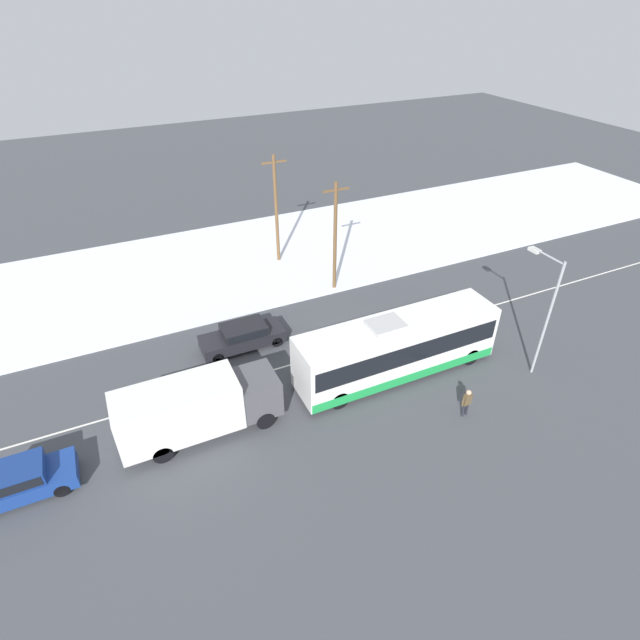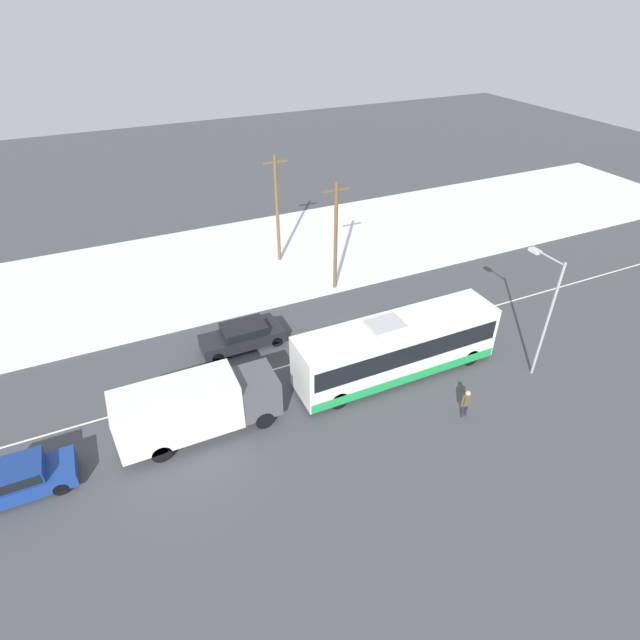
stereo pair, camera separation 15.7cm
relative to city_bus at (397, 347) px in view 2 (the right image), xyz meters
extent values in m
plane|color=#424449|center=(-0.62, 2.98, -1.71)|extent=(120.00, 120.00, 0.00)
cube|color=silver|center=(-0.62, 15.95, -1.65)|extent=(80.00, 14.27, 0.12)
cube|color=silver|center=(-0.62, 2.98, -1.71)|extent=(60.00, 0.12, 0.00)
cube|color=white|center=(0.00, 0.00, 0.06)|extent=(11.12, 2.55, 2.99)
cube|color=black|center=(0.00, 0.00, 0.42)|extent=(10.68, 2.57, 1.13)
cube|color=green|center=(0.00, 0.00, -1.16)|extent=(11.01, 2.57, 0.54)
cube|color=#B2B2B2|center=(-0.83, 0.00, 1.67)|extent=(1.80, 1.40, 0.24)
cylinder|color=black|center=(4.16, -1.14, -1.21)|extent=(1.00, 0.28, 1.00)
cylinder|color=black|center=(4.16, 1.13, -1.21)|extent=(1.00, 0.28, 1.00)
cylinder|color=black|center=(-3.96, -1.14, -1.21)|extent=(1.00, 0.28, 1.00)
cylinder|color=black|center=(-3.96, 1.13, -1.21)|extent=(1.00, 0.28, 1.00)
cube|color=silver|center=(-11.44, 0.18, 0.00)|extent=(5.48, 2.30, 2.44)
cube|color=#4C4C51|center=(-7.75, 0.18, -0.26)|extent=(1.90, 2.18, 1.90)
cube|color=black|center=(-6.82, 0.18, 0.12)|extent=(0.06, 1.96, 0.84)
cylinder|color=black|center=(-7.75, -0.84, -1.26)|extent=(0.90, 0.26, 0.90)
cylinder|color=black|center=(-7.75, 1.20, -1.26)|extent=(0.90, 0.26, 0.90)
cylinder|color=black|center=(-12.54, -0.84, -1.26)|extent=(0.90, 0.26, 0.90)
cylinder|color=black|center=(-12.54, 1.20, -1.26)|extent=(0.90, 0.26, 0.90)
cube|color=black|center=(-6.76, 5.72, -1.13)|extent=(4.80, 1.80, 0.71)
cube|color=black|center=(-6.64, 5.72, -0.51)|extent=(2.50, 1.66, 0.53)
cube|color=black|center=(-6.64, 5.72, -0.50)|extent=(2.30, 1.69, 0.42)
cylinder|color=black|center=(-8.46, 4.93, -1.39)|extent=(0.64, 0.22, 0.64)
cylinder|color=black|center=(-8.46, 6.51, -1.39)|extent=(0.64, 0.22, 0.64)
cylinder|color=black|center=(-4.96, 4.93, -1.39)|extent=(0.64, 0.22, 0.64)
cylinder|color=black|center=(-4.96, 6.51, -1.39)|extent=(0.64, 0.22, 0.64)
cube|color=navy|center=(-18.03, -0.06, -1.14)|extent=(4.15, 1.80, 0.70)
cube|color=navy|center=(-18.14, -0.06, -0.50)|extent=(2.16, 1.66, 0.58)
cube|color=black|center=(-18.14, -0.06, -0.49)|extent=(1.98, 1.69, 0.46)
cylinder|color=black|center=(-16.66, -0.85, -1.39)|extent=(0.64, 0.22, 0.64)
cylinder|color=black|center=(-16.66, 0.73, -1.39)|extent=(0.64, 0.22, 0.64)
cylinder|color=#23232D|center=(1.24, -4.23, -1.34)|extent=(0.11, 0.11, 0.74)
cylinder|color=#23232D|center=(1.46, -4.23, -1.34)|extent=(0.11, 0.11, 0.74)
cube|color=brown|center=(1.35, -4.23, -0.66)|extent=(0.39, 0.21, 0.61)
sphere|color=tan|center=(1.35, -4.23, -0.22)|extent=(0.26, 0.26, 0.26)
cylinder|color=brown|center=(1.11, -4.23, -0.69)|extent=(0.10, 0.10, 0.58)
cylinder|color=brown|center=(1.59, -4.23, -0.69)|extent=(0.10, 0.10, 0.58)
cylinder|color=#9EA3A8|center=(6.80, -3.16, 1.66)|extent=(0.14, 0.14, 6.74)
cylinder|color=#9EA3A8|center=(6.80, -2.23, 4.88)|extent=(0.10, 1.87, 0.10)
cube|color=silver|center=(6.80, -1.29, 4.81)|extent=(0.36, 0.60, 0.16)
cylinder|color=brown|center=(1.01, 9.41, 2.06)|extent=(0.24, 0.24, 7.54)
cube|color=brown|center=(1.01, 9.41, 5.33)|extent=(1.80, 0.12, 0.12)
cylinder|color=brown|center=(-0.97, 14.88, 2.29)|extent=(0.24, 0.24, 8.00)
cube|color=brown|center=(-0.97, 14.88, 5.80)|extent=(1.80, 0.12, 0.12)
camera|label=1|loc=(-12.55, -17.18, 15.98)|focal=28.00mm
camera|label=2|loc=(-12.41, -17.25, 15.98)|focal=28.00mm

